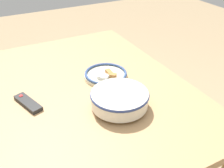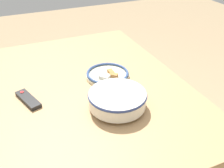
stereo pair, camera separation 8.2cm
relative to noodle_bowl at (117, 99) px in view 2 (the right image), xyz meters
The scene contains 4 objects.
dining_table 0.28m from the noodle_bowl, 17.38° to the left, with size 1.39×1.04×0.75m.
noodle_bowl is the anchor object (origin of this frame).
food_plate 0.29m from the noodle_bowl, 13.46° to the right, with size 0.24×0.24×0.04m.
tv_remote 0.44m from the noodle_bowl, 59.69° to the left, with size 0.19×0.11×0.02m.
Camera 2 is at (-1.14, 0.34, 1.51)m, focal length 42.00 mm.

